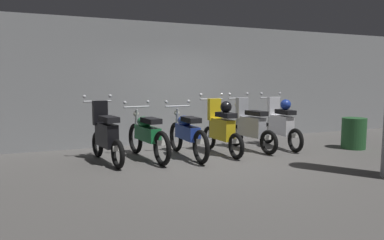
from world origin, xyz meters
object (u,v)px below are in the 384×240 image
motorbike_slot_1 (147,135)px  motorbike_slot_4 (250,127)px  motorbike_slot_2 (187,133)px  motorbike_slot_3 (221,128)px  motorbike_slot_5 (280,124)px  motorbike_slot_0 (106,135)px  trash_bin (354,133)px

motorbike_slot_1 → motorbike_slot_4: 2.40m
motorbike_slot_1 → motorbike_slot_2: same height
motorbike_slot_3 → motorbike_slot_5: same height
motorbike_slot_2 → motorbike_slot_3: size_ratio=1.16×
motorbike_slot_0 → motorbike_slot_2: (1.61, -0.14, -0.04)m
motorbike_slot_2 → trash_bin: bearing=-8.7°
motorbike_slot_2 → motorbike_slot_3: bearing=1.8°
motorbike_slot_2 → motorbike_slot_4: motorbike_slot_4 is taller
motorbike_slot_2 → trash_bin: motorbike_slot_2 is taller
motorbike_slot_3 → motorbike_slot_4: (0.80, 0.14, -0.04)m
motorbike_slot_1 → motorbike_slot_2: (0.81, -0.13, 0.00)m
motorbike_slot_3 → motorbike_slot_4: size_ratio=1.00×
motorbike_slot_3 → motorbike_slot_5: size_ratio=1.00×
motorbike_slot_2 → trash_bin: (3.91, -0.60, -0.14)m
motorbike_slot_1 → motorbike_slot_2: bearing=-9.5°
trash_bin → motorbike_slot_0: bearing=172.4°
motorbike_slot_3 → motorbike_slot_5: (1.61, 0.12, 0.00)m
motorbike_slot_0 → motorbike_slot_3: 2.41m
motorbike_slot_4 → trash_bin: bearing=-18.2°
motorbike_slot_5 → trash_bin: motorbike_slot_5 is taller
motorbike_slot_3 → trash_bin: motorbike_slot_3 is taller
motorbike_slot_0 → motorbike_slot_4: bearing=0.4°
motorbike_slot_1 → motorbike_slot_5: (3.21, 0.01, 0.08)m
motorbike_slot_4 → motorbike_slot_0: bearing=-179.6°
motorbike_slot_1 → motorbike_slot_4: motorbike_slot_4 is taller
motorbike_slot_4 → motorbike_slot_5: 0.81m
motorbike_slot_5 → trash_bin: 1.69m
motorbike_slot_1 → motorbike_slot_5: size_ratio=1.15×
motorbike_slot_0 → motorbike_slot_4: size_ratio=1.00×
motorbike_slot_3 → motorbike_slot_5: 1.61m
motorbike_slot_2 → motorbike_slot_5: (2.41, 0.14, 0.08)m
motorbike_slot_0 → motorbike_slot_5: same height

